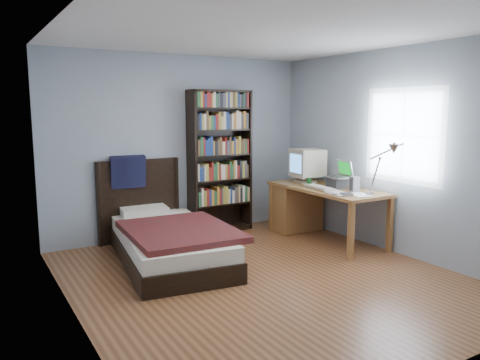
% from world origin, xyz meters
% --- Properties ---
extents(room, '(4.20, 4.24, 2.50)m').
position_xyz_m(room, '(0.03, -0.00, 1.25)').
color(room, brown).
rests_on(room, ground).
extents(desk, '(0.75, 1.72, 0.73)m').
position_xyz_m(desk, '(1.50, 1.23, 0.42)').
color(desk, brown).
rests_on(desk, floor).
extents(crt_monitor, '(0.45, 0.42, 0.48)m').
position_xyz_m(crt_monitor, '(1.56, 1.24, 1.00)').
color(crt_monitor, beige).
rests_on(crt_monitor, desk).
extents(laptop, '(0.31, 0.31, 0.36)m').
position_xyz_m(laptop, '(1.61, 0.65, 0.83)').
color(laptop, '#2D2D30').
rests_on(laptop, desk).
extents(desk_lamp, '(0.25, 0.56, 0.66)m').
position_xyz_m(desk_lamp, '(1.46, -0.34, 1.26)').
color(desk_lamp, '#99999E').
rests_on(desk_lamp, desk).
extents(keyboard, '(0.23, 0.49, 0.05)m').
position_xyz_m(keyboard, '(1.35, 0.71, 0.75)').
color(keyboard, '#BEB49E').
rests_on(keyboard, desk).
extents(speaker, '(0.11, 0.11, 0.19)m').
position_xyz_m(speaker, '(1.58, 0.32, 0.83)').
color(speaker, gray).
rests_on(speaker, desk).
extents(soda_can, '(0.06, 0.06, 0.11)m').
position_xyz_m(soda_can, '(1.40, 0.99, 0.78)').
color(soda_can, '#083E1C').
rests_on(soda_can, desk).
extents(mouse, '(0.06, 0.10, 0.04)m').
position_xyz_m(mouse, '(1.49, 1.02, 0.75)').
color(mouse, silver).
rests_on(mouse, desk).
extents(phone_silver, '(0.05, 0.10, 0.02)m').
position_xyz_m(phone_silver, '(1.24, 0.40, 0.74)').
color(phone_silver, '#B4B5B9').
rests_on(phone_silver, desk).
extents(phone_grey, '(0.07, 0.10, 0.02)m').
position_xyz_m(phone_grey, '(1.22, 0.27, 0.74)').
color(phone_grey, gray).
rests_on(phone_grey, desk).
extents(external_drive, '(0.16, 0.16, 0.03)m').
position_xyz_m(external_drive, '(1.31, 0.17, 0.74)').
color(external_drive, gray).
rests_on(external_drive, desk).
extents(bookshelf, '(0.91, 0.30, 2.03)m').
position_xyz_m(bookshelf, '(0.53, 1.94, 1.02)').
color(bookshelf, black).
rests_on(bookshelf, floor).
extents(bed, '(1.35, 2.27, 1.16)m').
position_xyz_m(bed, '(-0.64, 1.13, 0.25)').
color(bed, black).
rests_on(bed, floor).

